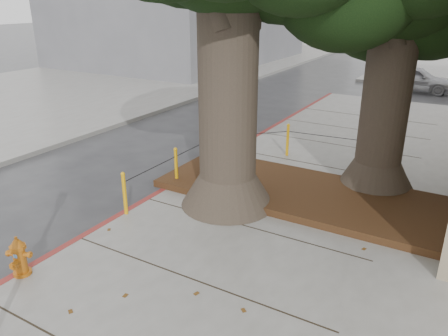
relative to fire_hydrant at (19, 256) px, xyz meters
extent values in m
plane|color=#28282B|center=(1.90, 1.30, -0.49)|extent=(140.00, 140.00, 0.00)
cube|color=slate|center=(-12.10, 11.30, -0.42)|extent=(14.00, 60.00, 0.15)
cube|color=maroon|center=(-0.10, 3.80, -0.42)|extent=(0.14, 26.00, 0.16)
cube|color=black|center=(2.80, 5.20, -0.26)|extent=(6.40, 2.60, 0.16)
cone|color=#4C3F33|center=(1.60, 4.00, 0.01)|extent=(2.04, 2.04, 0.70)
cylinder|color=#4C3F33|center=(1.60, 4.00, 2.04)|extent=(1.20, 1.20, 4.22)
cone|color=#4C3F33|center=(4.20, 6.50, 0.01)|extent=(1.77, 1.77, 0.70)
cylinder|color=#4C3F33|center=(4.20, 6.50, 1.83)|extent=(1.04, 1.04, 3.84)
cylinder|color=#EFA80D|center=(0.00, 2.50, 0.11)|extent=(0.08, 0.08, 0.90)
sphere|color=#EFA80D|center=(0.00, 2.50, 0.56)|extent=(0.09, 0.09, 0.09)
cylinder|color=#EFA80D|center=(0.00, 4.30, 0.11)|extent=(0.08, 0.08, 0.90)
sphere|color=#EFA80D|center=(0.00, 4.30, 0.56)|extent=(0.09, 0.09, 0.09)
cylinder|color=#EFA80D|center=(0.00, 6.10, 0.11)|extent=(0.08, 0.08, 0.90)
sphere|color=#EFA80D|center=(0.00, 6.10, 0.56)|extent=(0.09, 0.09, 0.09)
cylinder|color=#EFA80D|center=(1.50, 7.60, 0.11)|extent=(0.08, 0.08, 0.90)
sphere|color=#EFA80D|center=(1.50, 7.60, 0.56)|extent=(0.09, 0.09, 0.09)
cylinder|color=#EFA80D|center=(3.70, 7.80, 0.11)|extent=(0.08, 0.08, 0.90)
sphere|color=#EFA80D|center=(3.70, 7.80, 0.56)|extent=(0.09, 0.09, 0.09)
cylinder|color=black|center=(0.00, 3.40, 0.38)|extent=(0.02, 1.80, 0.02)
cylinder|color=black|center=(0.00, 5.20, 0.38)|extent=(0.02, 1.80, 0.02)
cylinder|color=black|center=(0.75, 6.85, 0.38)|extent=(1.51, 1.51, 0.02)
cylinder|color=black|center=(2.60, 7.70, 0.38)|extent=(2.20, 0.22, 0.02)
cylinder|color=#C56714|center=(0.00, 0.00, -0.31)|extent=(0.38, 0.38, 0.05)
cylinder|color=#C56714|center=(0.00, 0.00, -0.07)|extent=(0.26, 0.26, 0.45)
cylinder|color=#C56714|center=(0.00, 0.00, 0.17)|extent=(0.35, 0.35, 0.06)
cone|color=#C56714|center=(0.00, 0.00, 0.25)|extent=(0.32, 0.32, 0.13)
cylinder|color=#C56714|center=(0.00, 0.00, 0.34)|extent=(0.07, 0.07, 0.05)
cylinder|color=#C56714|center=(-0.11, -0.04, 0.04)|extent=(0.15, 0.13, 0.08)
cylinder|color=#C56714|center=(0.11, 0.05, 0.04)|extent=(0.15, 0.13, 0.08)
cylinder|color=#C56714|center=(0.04, -0.10, -0.07)|extent=(0.16, 0.16, 0.12)
cube|color=#5999D8|center=(0.04, -0.09, 0.06)|extent=(0.06, 0.03, 0.06)
imported|color=#9B9B9F|center=(3.08, 20.06, 0.14)|extent=(3.72, 1.56, 1.26)
imported|color=black|center=(-7.76, 21.21, 0.15)|extent=(2.22, 4.55, 1.27)
camera|label=1|loc=(5.92, -3.55, 3.91)|focal=35.00mm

